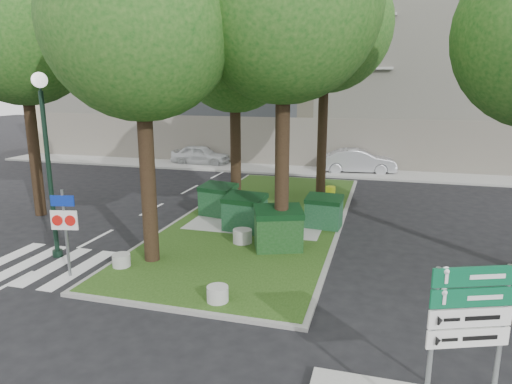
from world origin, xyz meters
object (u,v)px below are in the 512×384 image
(dumpster_a, at_px, (218,200))
(street_lamp, at_px, (46,144))
(tree_street_left, at_px, (22,19))
(dumpster_c, at_px, (278,229))
(tree_median_near_left, at_px, (142,4))
(dumpster_d, at_px, (324,212))
(bollard_left, at_px, (121,260))
(bollard_mid, at_px, (242,236))
(tree_median_far, at_px, (329,12))
(car_white, at_px, (200,155))
(litter_bin, at_px, (330,195))
(directional_sign, at_px, (469,321))
(tree_median_mid, at_px, (237,40))
(traffic_sign_pole, at_px, (65,221))
(dumpster_b, at_px, (245,213))
(car_silver, at_px, (358,161))
(bollard_right, at_px, (218,294))

(dumpster_a, bearing_deg, street_lamp, -110.44)
(tree_street_left, height_order, dumpster_c, tree_street_left)
(tree_median_near_left, distance_m, dumpster_d, 9.18)
(dumpster_d, height_order, bollard_left, dumpster_d)
(bollard_left, xyz_separation_m, bollard_mid, (2.75, 2.89, 0.04))
(tree_median_far, height_order, car_white, tree_median_far)
(dumpster_c, height_order, litter_bin, dumpster_c)
(dumpster_a, relative_size, directional_sign, 0.61)
(tree_median_far, distance_m, dumpster_a, 9.50)
(bollard_left, distance_m, directional_sign, 9.50)
(dumpster_c, relative_size, bollard_left, 3.46)
(tree_median_mid, relative_size, dumpster_d, 7.29)
(tree_median_mid, height_order, dumpster_a, tree_median_mid)
(dumpster_a, distance_m, traffic_sign_pole, 6.89)
(tree_median_far, relative_size, dumpster_a, 7.65)
(tree_street_left, height_order, dumpster_a, tree_street_left)
(litter_bin, bearing_deg, dumpster_d, -86.97)
(tree_median_mid, relative_size, litter_bin, 13.35)
(dumpster_c, bearing_deg, litter_bin, 61.01)
(tree_median_far, xyz_separation_m, dumpster_d, (0.71, -4.92, -7.62))
(tree_median_far, relative_size, dumpster_b, 7.56)
(car_white, height_order, car_silver, car_silver)
(tree_street_left, height_order, bollard_left, tree_street_left)
(tree_street_left, height_order, dumpster_b, tree_street_left)
(bollard_left, xyz_separation_m, directional_sign, (8.46, -4.05, 1.52))
(bollard_left, bearing_deg, dumpster_a, 81.93)
(bollard_left, xyz_separation_m, traffic_sign_pole, (-1.17, -0.76, 1.29))
(dumpster_b, distance_m, litter_bin, 5.38)
(tree_street_left, relative_size, dumpster_c, 6.20)
(dumpster_a, height_order, dumpster_d, dumpster_a)
(tree_median_mid, relative_size, dumpster_c, 5.63)
(tree_median_mid, height_order, bollard_mid, tree_median_mid)
(bollard_left, height_order, litter_bin, litter_bin)
(traffic_sign_pole, bearing_deg, bollard_right, -19.37)
(street_lamp, bearing_deg, dumpster_a, 58.01)
(litter_bin, relative_size, street_lamp, 0.13)
(bollard_left, height_order, street_lamp, street_lamp)
(bollard_right, bearing_deg, dumpster_c, 81.62)
(tree_street_left, bearing_deg, tree_median_far, 29.28)
(tree_median_mid, height_order, dumpster_b, tree_median_mid)
(tree_median_far, bearing_deg, bollard_mid, -102.56)
(traffic_sign_pole, xyz_separation_m, car_silver, (6.77, 17.89, -0.86))
(tree_median_far, height_order, directional_sign, tree_median_far)
(directional_sign, xyz_separation_m, car_white, (-13.22, 21.36, -1.16))
(bollard_mid, bearing_deg, bollard_right, -80.60)
(dumpster_c, bearing_deg, bollard_right, -119.36)
(bollard_left, bearing_deg, car_white, 105.38)
(dumpster_d, bearing_deg, tree_median_mid, 158.81)
(tree_median_mid, bearing_deg, bollard_left, -99.29)
(bollard_left, xyz_separation_m, car_silver, (5.60, 17.13, 0.43))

